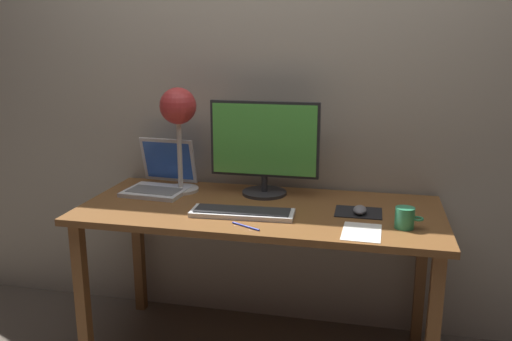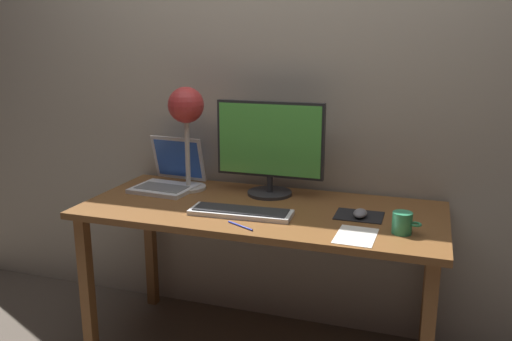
% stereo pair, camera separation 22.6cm
% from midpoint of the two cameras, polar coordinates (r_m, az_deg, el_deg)
% --- Properties ---
extents(back_wall, '(4.80, 0.06, 2.60)m').
position_cam_midpoint_polar(back_wall, '(2.64, 5.79, 10.27)').
color(back_wall, '#B2A893').
rests_on(back_wall, ground).
extents(desk, '(1.60, 0.70, 0.74)m').
position_cam_midpoint_polar(desk, '(2.38, 3.26, -5.83)').
color(desk, brown).
rests_on(desk, ground).
extents(monitor, '(0.52, 0.21, 0.45)m').
position_cam_midpoint_polar(monitor, '(2.49, 4.11, 2.71)').
color(monitor, '#28282B').
rests_on(monitor, desk).
extents(keyboard_main, '(0.45, 0.16, 0.03)m').
position_cam_midpoint_polar(keyboard_main, '(2.25, 1.23, -4.55)').
color(keyboard_main, silver).
rests_on(keyboard_main, desk).
extents(laptop, '(0.31, 0.32, 0.25)m').
position_cam_midpoint_polar(laptop, '(2.67, -6.83, -0.41)').
color(laptop, silver).
rests_on(laptop, desk).
extents(desk_lamp, '(0.18, 0.18, 0.51)m').
position_cam_midpoint_polar(desk_lamp, '(2.57, -5.05, 6.19)').
color(desk_lamp, beige).
rests_on(desk_lamp, desk).
extents(mousepad, '(0.20, 0.16, 0.00)m').
position_cam_midpoint_polar(mousepad, '(2.30, 13.87, -4.81)').
color(mousepad, black).
rests_on(mousepad, desk).
extents(mouse, '(0.06, 0.10, 0.03)m').
position_cam_midpoint_polar(mouse, '(2.28, 14.01, -4.55)').
color(mouse, slate).
rests_on(mouse, mousepad).
extents(coffee_mug, '(0.11, 0.08, 0.09)m').
position_cam_midpoint_polar(coffee_mug, '(2.14, 18.53, -5.45)').
color(coffee_mug, '#339966').
rests_on(coffee_mug, desk).
extents(paper_sheet_near_mouse, '(0.15, 0.21, 0.00)m').
position_cam_midpoint_polar(paper_sheet_near_mouse, '(2.08, 13.86, -6.92)').
color(paper_sheet_near_mouse, white).
rests_on(paper_sheet_near_mouse, desk).
extents(pen, '(0.13, 0.07, 0.01)m').
position_cam_midpoint_polar(pen, '(2.11, 1.46, -6.05)').
color(pen, '#2633A5').
rests_on(pen, desk).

